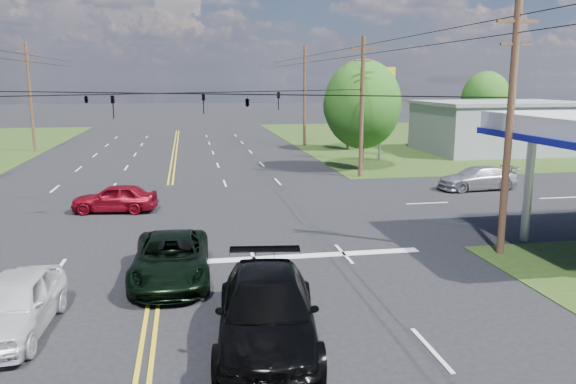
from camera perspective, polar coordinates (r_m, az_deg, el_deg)
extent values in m
plane|color=black|center=(28.92, -12.29, -2.21)|extent=(280.00, 280.00, 0.00)
cube|color=#233912|center=(69.31, 19.12, 5.20)|extent=(46.00, 48.00, 0.03)
cube|color=silver|center=(21.53, 0.52, -6.63)|extent=(10.00, 0.50, 0.02)
cube|color=gray|center=(56.27, 20.74, 6.07)|extent=(14.00, 10.00, 4.40)
cylinder|color=#A5A5AA|center=(25.20, 23.24, 0.55)|extent=(0.36, 0.36, 4.65)
cylinder|color=#422B1C|center=(22.57, 21.54, 5.74)|extent=(0.28, 0.28, 9.50)
cube|color=#422B1C|center=(22.58, 22.29, 15.76)|extent=(1.60, 0.12, 0.12)
cube|color=#422B1C|center=(22.52, 22.13, 13.73)|extent=(1.20, 0.10, 0.10)
cylinder|color=#422B1C|center=(39.01, 7.51, 8.45)|extent=(0.28, 0.28, 9.50)
cube|color=#422B1C|center=(39.02, 7.67, 14.25)|extent=(1.60, 0.12, 0.12)
cube|color=#422B1C|center=(38.98, 7.63, 13.08)|extent=(1.20, 0.10, 0.10)
cylinder|color=#422B1C|center=(57.91, -24.70, 8.68)|extent=(0.28, 0.28, 10.00)
cube|color=#422B1C|center=(57.94, -25.05, 12.82)|extent=(1.60, 0.12, 0.12)
cube|color=#422B1C|center=(57.91, -24.98, 12.03)|extent=(1.20, 0.10, 0.10)
cylinder|color=#422B1C|center=(57.38, 1.69, 9.68)|extent=(0.28, 0.28, 10.00)
cube|color=#422B1C|center=(57.42, 1.71, 13.87)|extent=(1.60, 0.12, 0.12)
cube|color=#422B1C|center=(57.39, 1.71, 13.07)|extent=(1.20, 0.10, 0.10)
imported|color=black|center=(26.91, -17.35, 8.23)|extent=(0.17, 0.21, 1.05)
imported|color=black|center=(29.60, -8.57, 8.85)|extent=(0.17, 0.21, 1.05)
imported|color=black|center=(33.08, -0.97, 9.22)|extent=(0.17, 0.21, 1.05)
imported|color=black|center=(31.25, -19.82, 8.94)|extent=(1.24, 0.26, 0.50)
imported|color=black|center=(25.59, -4.16, 9.20)|extent=(1.24, 0.26, 0.50)
cylinder|color=black|center=(28.77, 14.62, 15.48)|extent=(0.04, 100.00, 0.04)
cylinder|color=black|center=(28.73, 14.56, 14.29)|extent=(0.04, 100.00, 0.04)
cylinder|color=#422B1C|center=(42.42, 7.47, 4.47)|extent=(0.36, 0.36, 3.30)
ellipsoid|color=#134914|center=(42.16, 7.58, 8.83)|extent=(5.70, 5.70, 6.60)
cylinder|color=#422B1C|center=(54.58, 6.16, 5.78)|extent=(0.36, 0.36, 2.86)
ellipsoid|color=#134914|center=(54.39, 6.22, 8.71)|extent=(4.94, 4.94, 5.72)
cylinder|color=#422B1C|center=(66.95, 19.29, 6.32)|extent=(0.36, 0.36, 3.08)
ellipsoid|color=#134914|center=(66.79, 19.46, 8.89)|extent=(5.32, 5.32, 6.16)
imported|color=black|center=(19.33, -11.81, -6.63)|extent=(2.64, 5.51, 1.52)
imported|color=black|center=(14.44, -2.16, -12.12)|extent=(3.23, 6.41, 1.79)
imported|color=silver|center=(16.78, -26.11, -10.25)|extent=(2.13, 4.76, 1.59)
imported|color=maroon|center=(29.95, -17.19, -0.58)|extent=(4.43, 2.27, 1.44)
imported|color=#ABABAF|center=(36.39, 18.65, 1.36)|extent=(5.07, 2.36, 1.43)
cylinder|color=#A5A5AA|center=(47.36, 9.40, 7.81)|extent=(0.20, 0.20, 7.72)
cube|color=yellow|center=(47.28, 9.53, 11.75)|extent=(2.11, 0.81, 1.06)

